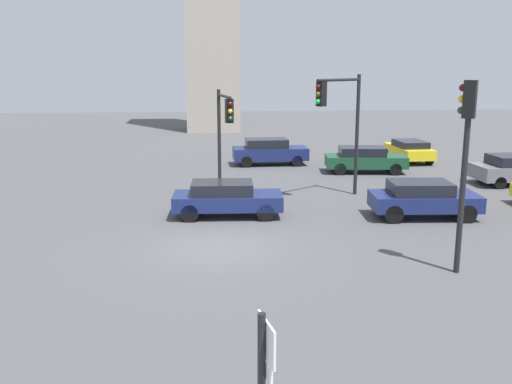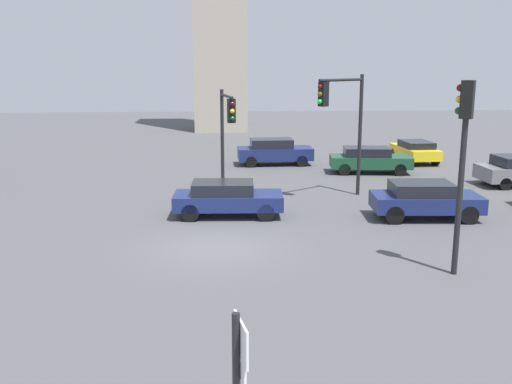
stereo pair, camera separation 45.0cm
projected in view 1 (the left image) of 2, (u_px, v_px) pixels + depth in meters
The scene contains 9 objects.
ground_plane at pixel (218, 247), 18.59m from camera, with size 107.02×107.02×0.00m, color #4C4C4F.
traffic_light_0 at pixel (340, 112), 24.62m from camera, with size 2.26×1.63×5.31m.
traffic_light_1 at pixel (466, 142), 15.58m from camera, with size 0.49×0.44×5.35m.
traffic_light_2 at pixel (224, 122), 25.48m from camera, with size 0.63×2.82×4.61m.
car_0 at pixel (423, 198), 22.03m from camera, with size 4.13×2.08×1.41m.
car_1 at pixel (365, 159), 31.15m from camera, with size 4.44×2.21×1.39m.
car_3 at pixel (226, 198), 22.20m from camera, with size 4.24×1.94×1.35m.
car_5 at pixel (269, 151), 33.56m from camera, with size 4.31×1.82×1.51m.
car_6 at pixel (409, 150), 34.75m from camera, with size 1.95×4.02×1.27m.
Camera 1 is at (-0.44, -17.79, 5.78)m, focal length 40.66 mm.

